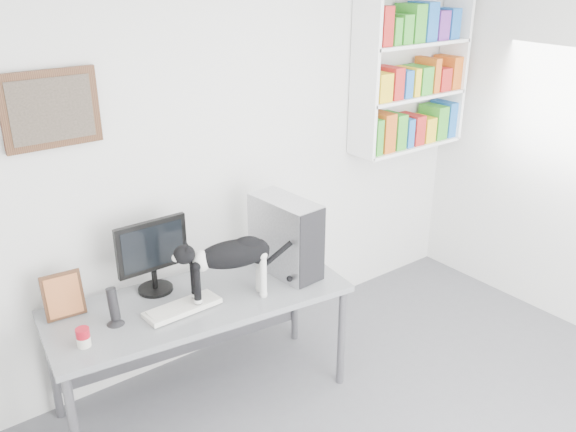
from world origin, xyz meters
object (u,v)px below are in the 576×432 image
(desk, at_px, (203,350))
(monitor, at_px, (152,256))
(leaning_print, at_px, (63,295))
(cat, at_px, (231,269))
(pc_tower, at_px, (285,236))
(soup_can, at_px, (83,337))
(speaker, at_px, (114,306))
(keyboard, at_px, (182,307))
(bookshelf, at_px, (411,70))

(desk, relative_size, monitor, 3.78)
(desk, xyz_separation_m, leaning_print, (-0.70, 0.29, 0.51))
(desk, height_order, cat, cat)
(monitor, height_order, pc_tower, pc_tower)
(monitor, bearing_deg, soup_can, -150.92)
(soup_can, bearing_deg, pc_tower, 1.26)
(desk, bearing_deg, leaning_print, 164.76)
(cat, bearing_deg, pc_tower, 27.86)
(desk, bearing_deg, soup_can, -167.80)
(monitor, bearing_deg, speaker, -148.67)
(speaker, height_order, leaning_print, leaning_print)
(monitor, bearing_deg, leaning_print, 175.45)
(speaker, xyz_separation_m, leaning_print, (-0.19, 0.25, 0.02))
(keyboard, relative_size, speaker, 1.91)
(bookshelf, relative_size, monitor, 2.60)
(bookshelf, distance_m, leaning_print, 3.00)
(desk, bearing_deg, monitor, 131.29)
(bookshelf, height_order, desk, bookshelf)
(keyboard, distance_m, cat, 0.36)
(cat, bearing_deg, keyboard, -176.64)
(desk, distance_m, cat, 0.61)
(keyboard, relative_size, cat, 0.69)
(monitor, xyz_separation_m, keyboard, (0.02, -0.31, -0.22))
(speaker, xyz_separation_m, soup_can, (-0.22, -0.10, -0.06))
(monitor, distance_m, soup_can, 0.67)
(bookshelf, relative_size, cat, 1.91)
(pc_tower, bearing_deg, monitor, 156.56)
(pc_tower, bearing_deg, soup_can, 177.18)
(soup_can, xyz_separation_m, cat, (0.89, -0.07, 0.15))
(leaning_print, bearing_deg, pc_tower, -8.39)
(keyboard, height_order, pc_tower, pc_tower)
(leaning_print, bearing_deg, keyboard, -26.80)
(speaker, height_order, soup_can, speaker)
(bookshelf, height_order, keyboard, bookshelf)
(monitor, distance_m, pc_tower, 0.84)
(bookshelf, relative_size, keyboard, 2.78)
(pc_tower, bearing_deg, speaker, 172.38)
(keyboard, height_order, cat, cat)
(keyboard, bearing_deg, cat, -14.58)
(soup_can, bearing_deg, speaker, 25.00)
(speaker, distance_m, soup_can, 0.25)
(keyboard, bearing_deg, soup_can, 178.78)
(soup_can, bearing_deg, desk, 4.93)
(leaning_print, relative_size, soup_can, 2.59)
(monitor, height_order, soup_can, monitor)
(speaker, height_order, cat, cat)
(monitor, height_order, keyboard, monitor)
(leaning_print, bearing_deg, soup_can, -88.66)
(pc_tower, xyz_separation_m, speaker, (-1.14, 0.07, -0.13))
(pc_tower, relative_size, cat, 0.77)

